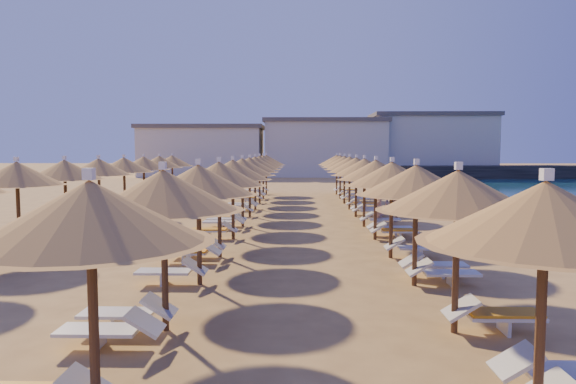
{
  "coord_description": "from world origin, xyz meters",
  "views": [
    {
      "loc": [
        -0.44,
        -20.87,
        3.33
      ],
      "look_at": [
        -0.97,
        4.0,
        1.3
      ],
      "focal_mm": 32.0,
      "sensor_mm": 36.0,
      "label": 1
    }
  ],
  "objects_px": {
    "parasol_row_east": "(365,168)",
    "beachgoer_a": "(379,206)",
    "parasol_row_west": "(242,168)",
    "beachgoer_b": "(393,202)",
    "jetty": "(528,172)",
    "beachgoer_c": "(396,199)"
  },
  "relations": [
    {
      "from": "jetty",
      "to": "beachgoer_c",
      "type": "height_order",
      "value": "beachgoer_c"
    },
    {
      "from": "jetty",
      "to": "beachgoer_a",
      "type": "xyz_separation_m",
      "value": [
        -23.77,
        -39.01,
        0.1
      ]
    },
    {
      "from": "parasol_row_east",
      "to": "parasol_row_west",
      "type": "bearing_deg",
      "value": 180.0
    },
    {
      "from": "parasol_row_west",
      "to": "beachgoer_c",
      "type": "xyz_separation_m",
      "value": [
        7.48,
        4.23,
        -1.77
      ]
    },
    {
      "from": "jetty",
      "to": "beachgoer_b",
      "type": "height_order",
      "value": "beachgoer_b"
    },
    {
      "from": "parasol_row_west",
      "to": "beachgoer_a",
      "type": "distance_m",
      "value": 6.27
    },
    {
      "from": "jetty",
      "to": "beachgoer_b",
      "type": "relative_size",
      "value": 16.62
    },
    {
      "from": "parasol_row_west",
      "to": "beachgoer_c",
      "type": "bearing_deg",
      "value": 29.49
    },
    {
      "from": "beachgoer_c",
      "to": "beachgoer_a",
      "type": "bearing_deg",
      "value": -73.66
    },
    {
      "from": "parasol_row_east",
      "to": "beachgoer_b",
      "type": "relative_size",
      "value": 19.73
    },
    {
      "from": "parasol_row_west",
      "to": "beachgoer_b",
      "type": "xyz_separation_m",
      "value": [
        6.86,
        1.62,
        -1.65
      ]
    },
    {
      "from": "parasol_row_west",
      "to": "beachgoer_a",
      "type": "bearing_deg",
      "value": 3.48
    },
    {
      "from": "beachgoer_a",
      "to": "beachgoer_c",
      "type": "relative_size",
      "value": 1.08
    },
    {
      "from": "parasol_row_east",
      "to": "beachgoer_a",
      "type": "xyz_separation_m",
      "value": [
        0.71,
        0.37,
        -1.71
      ]
    },
    {
      "from": "jetty",
      "to": "parasol_row_east",
      "type": "height_order",
      "value": "parasol_row_east"
    },
    {
      "from": "parasol_row_east",
      "to": "beachgoer_a",
      "type": "distance_m",
      "value": 1.88
    },
    {
      "from": "parasol_row_west",
      "to": "beachgoer_a",
      "type": "xyz_separation_m",
      "value": [
        6.02,
        0.37,
        -1.71
      ]
    },
    {
      "from": "parasol_row_east",
      "to": "beachgoer_c",
      "type": "bearing_deg",
      "value": 62.87
    },
    {
      "from": "parasol_row_east",
      "to": "parasol_row_west",
      "type": "height_order",
      "value": "same"
    },
    {
      "from": "beachgoer_b",
      "to": "parasol_row_east",
      "type": "bearing_deg",
      "value": -74.01
    },
    {
      "from": "parasol_row_west",
      "to": "jetty",
      "type": "bearing_deg",
      "value": 52.89
    },
    {
      "from": "parasol_row_east",
      "to": "beachgoer_a",
      "type": "height_order",
      "value": "parasol_row_east"
    }
  ]
}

